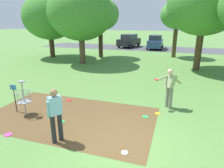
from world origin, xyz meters
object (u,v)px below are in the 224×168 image
tree_near_right (177,15)px  parked_car_center_left (155,42)px  frisbee_scattered_a (61,122)px  tree_far_left (81,13)px  tree_mid_center (100,15)px  disc_golf_basket (23,96)px  frisbee_by_tee (145,117)px  player_foreground_watching (55,113)px  frisbee_scattered_b (125,153)px  frisbee_mid_grass (69,100)px  player_throwing (170,86)px  tree_far_right (49,17)px  frisbee_near_basket (158,114)px  frisbee_far_right (8,135)px  parked_car_leftmost (129,41)px  tree_near_left (205,4)px

tree_near_right → parked_car_center_left: 7.18m
frisbee_scattered_a → tree_far_left: tree_far_left is taller
tree_near_right → tree_mid_center: tree_mid_center is taller
disc_golf_basket → frisbee_scattered_a: disc_golf_basket is taller
frisbee_by_tee → parked_car_center_left: 20.40m
player_foreground_watching → frisbee_by_tee: (2.31, 2.46, -0.96)m
frisbee_scattered_b → tree_near_right: tree_near_right is taller
frisbee_mid_grass → player_throwing: bearing=8.1°
frisbee_by_tee → tree_mid_center: tree_mid_center is taller
disc_golf_basket → tree_mid_center: bearing=98.1°
tree_near_right → tree_mid_center: 7.55m
tree_mid_center → tree_far_left: tree_far_left is taller
frisbee_mid_grass → tree_far_left: (-3.28, 8.10, 4.23)m
disc_golf_basket → tree_far_right: tree_far_right is taller
frisbee_near_basket → frisbee_scattered_b: 2.87m
frisbee_mid_grass → tree_near_right: tree_near_right is taller
frisbee_near_basket → tree_far_right: 16.03m
frisbee_scattered_b → parked_car_center_left: parked_car_center_left is taller
frisbee_scattered_b → tree_far_left: 13.57m
frisbee_far_right → tree_mid_center: bearing=99.5°
player_foreground_watching → disc_golf_basket: bearing=152.2°
frisbee_by_tee → parked_car_leftmost: (-5.72, 21.12, 0.91)m
frisbee_near_basket → frisbee_scattered_a: bearing=-151.5°
tree_near_left → parked_car_leftmost: bearing=124.0°
tree_mid_center → parked_car_leftmost: (0.79, 9.14, -3.26)m
frisbee_scattered_b → tree_far_right: (-11.14, 12.93, 3.95)m
player_foreground_watching → tree_near_left: size_ratio=0.25×
frisbee_mid_grass → tree_near_right: 15.10m
disc_golf_basket → tree_mid_center: size_ratio=0.24×
tree_near_left → disc_golf_basket: bearing=-124.5°
player_foreground_watching → tree_mid_center: tree_mid_center is taller
parked_car_leftmost → frisbee_near_basket: bearing=-73.5°
tree_near_left → frisbee_far_right: bearing=-119.1°
disc_golf_basket → player_foreground_watching: bearing=-27.8°
disc_golf_basket → parked_car_center_left: bearing=82.8°
player_foreground_watching → player_throwing: same height
frisbee_near_basket → frisbee_mid_grass: bearing=178.5°
tree_near_right → parked_car_center_left: bearing=113.3°
tree_far_left → parked_car_center_left: 13.13m
frisbee_mid_grass → tree_mid_center: size_ratio=0.04×
frisbee_scattered_b → tree_mid_center: 16.22m
frisbee_by_tee → frisbee_far_right: 4.86m
tree_mid_center → tree_far_left: (-0.43, -3.34, 0.06)m
frisbee_mid_grass → tree_near_right: bearing=72.8°
player_foreground_watching → parked_car_center_left: parked_car_center_left is taller
tree_far_left → tree_near_right: bearing=37.3°
player_foreground_watching → tree_near_right: (2.95, 16.86, 3.18)m
player_foreground_watching → tree_near_left: (4.76, 11.49, 3.74)m
player_throwing → parked_car_center_left: (-2.68, 19.12, -0.06)m
player_foreground_watching → frisbee_mid_grass: size_ratio=7.74×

